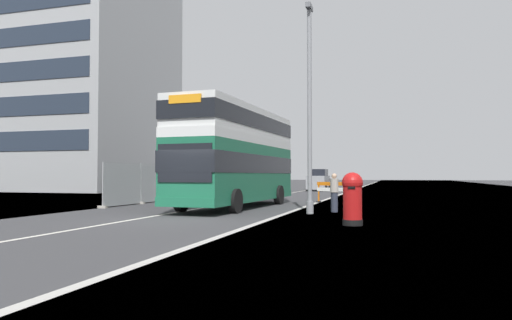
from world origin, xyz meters
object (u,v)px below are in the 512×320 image
car_oncoming_near (262,182)px  pedestrian_at_kerb (334,193)px  roadworks_barrier (332,190)px  car_receding_mid (318,181)px  lamppost_foreground (310,114)px  red_pillar_postbox (352,196)px  double_decker_bus (237,155)px

car_oncoming_near → pedestrian_at_kerb: car_oncoming_near is taller
roadworks_barrier → car_oncoming_near: bearing=122.7°
pedestrian_at_kerb → car_oncoming_near: bearing=114.7°
roadworks_barrier → car_oncoming_near: (-7.34, 11.44, 0.23)m
car_oncoming_near → car_receding_mid: (3.42, 8.33, 0.04)m
lamppost_foreground → red_pillar_postbox: lamppost_foreground is taller
lamppost_foreground → car_oncoming_near: (-7.45, 19.15, -3.02)m
lamppost_foreground → car_oncoming_near: 20.77m
red_pillar_postbox → roadworks_barrier: 11.76m
lamppost_foreground → pedestrian_at_kerb: size_ratio=5.22×
double_decker_bus → roadworks_barrier: 6.60m
car_oncoming_near → car_receding_mid: size_ratio=1.14×
double_decker_bus → roadworks_barrier: bearing=52.3°
car_receding_mid → pedestrian_at_kerb: (4.86, -26.32, -0.20)m
car_oncoming_near → red_pillar_postbox: bearing=-67.6°
red_pillar_postbox → roadworks_barrier: red_pillar_postbox is taller
lamppost_foreground → car_receding_mid: size_ratio=2.16×
car_oncoming_near → pedestrian_at_kerb: bearing=-65.3°
double_decker_bus → car_oncoming_near: 16.89m
double_decker_bus → car_receding_mid: 24.84m
car_receding_mid → car_oncoming_near: bearing=-112.3°
car_receding_mid → double_decker_bus: bearing=-89.9°
lamppost_foreground → pedestrian_at_kerb: 3.48m
car_receding_mid → roadworks_barrier: bearing=-78.8°
roadworks_barrier → car_oncoming_near: 13.59m
double_decker_bus → car_oncoming_near: double_decker_bus is taller
car_receding_mid → pedestrian_at_kerb: 26.77m
lamppost_foreground → red_pillar_postbox: bearing=-62.5°
double_decker_bus → red_pillar_postbox: 9.03m
red_pillar_postbox → car_receding_mid: car_receding_mid is taller
roadworks_barrier → pedestrian_at_kerb: (0.94, -6.56, 0.07)m
lamppost_foreground → roadworks_barrier: (-0.11, 7.71, -3.25)m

